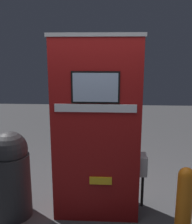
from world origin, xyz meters
TOP-DOWN VIEW (x-y plane):
  - ground_plane at (0.00, 0.00)m, footprint 14.00×14.00m
  - gas_pump at (0.00, 0.23)m, footprint 1.10×0.50m
  - safety_bollard at (0.89, -0.40)m, footprint 0.16×0.16m
  - trash_bin at (-1.01, 0.08)m, footprint 0.45×0.45m

SIDE VIEW (x-z plane):
  - ground_plane at x=0.00m, z-range 0.00..0.00m
  - safety_bollard at x=0.89m, z-range 0.03..0.92m
  - trash_bin at x=-1.01m, z-range 0.01..1.08m
  - gas_pump at x=0.00m, z-range 0.00..2.15m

